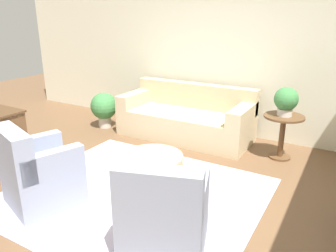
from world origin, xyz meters
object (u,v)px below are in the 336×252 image
object	(u,v)px
side_table	(283,129)
potted_plant_on_side_table	(286,100)
ottoman_table	(153,167)
couch	(186,119)
armchair_left	(38,174)
armchair_right	(164,217)
potted_plant_floor	(104,107)

from	to	relation	value
side_table	potted_plant_on_side_table	bearing A→B (deg)	-90.00
ottoman_table	side_table	size ratio (longest dim) A/B	1.12
couch	potted_plant_on_side_table	distance (m)	1.76
couch	armchair_left	distance (m)	2.85
armchair_left	ottoman_table	xyz separation A→B (m)	(0.91, 0.96, -0.09)
armchair_right	side_table	world-z (taller)	armchair_right
armchair_right	potted_plant_on_side_table	size ratio (longest dim) A/B	2.21
couch	side_table	size ratio (longest dim) A/B	3.43
ottoman_table	armchair_right	bearing A→B (deg)	-52.35
ottoman_table	potted_plant_on_side_table	xyz separation A→B (m)	(1.18, 1.74, 0.62)
couch	ottoman_table	world-z (taller)	couch
couch	armchair_left	bearing A→B (deg)	-98.72
armchair_left	armchair_right	world-z (taller)	same
armchair_left	ottoman_table	distance (m)	1.33
ottoman_table	side_table	bearing A→B (deg)	55.87
armchair_left	armchair_right	distance (m)	1.65
ottoman_table	potted_plant_floor	world-z (taller)	potted_plant_floor
ottoman_table	side_table	distance (m)	2.11
side_table	potted_plant_floor	xyz separation A→B (m)	(-3.26, -0.21, -0.07)
armchair_left	side_table	xyz separation A→B (m)	(2.09, 2.70, 0.09)
armchair_right	ottoman_table	xyz separation A→B (m)	(-0.74, 0.96, -0.09)
armchair_right	side_table	xyz separation A→B (m)	(0.44, 2.70, 0.09)
armchair_left	ottoman_table	bearing A→B (deg)	46.26
armchair_right	potted_plant_on_side_table	xyz separation A→B (m)	(0.44, 2.70, 0.53)
potted_plant_on_side_table	side_table	bearing A→B (deg)	90.00
ottoman_table	potted_plant_on_side_table	world-z (taller)	potted_plant_on_side_table
ottoman_table	potted_plant_floor	distance (m)	2.59
couch	potted_plant_floor	bearing A→B (deg)	-168.44
armchair_right	potted_plant_on_side_table	distance (m)	2.78
potted_plant_on_side_table	potted_plant_floor	size ratio (longest dim) A/B	0.63
couch	ottoman_table	bearing A→B (deg)	-75.41
couch	armchair_right	bearing A→B (deg)	-66.54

